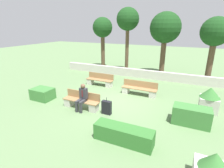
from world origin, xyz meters
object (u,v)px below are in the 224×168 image
object	(u,v)px
person_seated_man	(82,96)
tree_center_left	(128,21)
tree_center_right	(165,29)
tree_rightmost	(215,33)
bench_left_side	(100,81)
tree_leftmost	(103,29)
planter_corner_right	(209,99)
bench_right_side	(139,90)
suitcase	(107,107)
bench_front	(81,102)

from	to	relation	value
person_seated_man	tree_center_left	distance (m)	8.87
person_seated_man	tree_center_right	distance (m)	9.20
person_seated_man	tree_rightmost	distance (m)	10.19
person_seated_man	bench_left_side	bearing A→B (deg)	106.21
tree_leftmost	planter_corner_right	bearing A→B (deg)	-33.55
tree_center_right	bench_right_side	bearing A→B (deg)	-94.38
tree_leftmost	tree_rightmost	world-z (taller)	tree_leftmost
suitcase	tree_leftmost	distance (m)	10.22
bench_front	tree_center_left	distance (m)	8.91
bench_left_side	bench_right_side	size ratio (longest dim) A/B	0.92
bench_right_side	person_seated_man	xyz separation A→B (m)	(-1.99, -3.13, 0.41)
suitcase	tree_rightmost	bearing A→B (deg)	59.41
tree_leftmost	tree_center_left	distance (m)	2.82
person_seated_man	suitcase	size ratio (longest dim) A/B	1.55
bench_front	person_seated_man	world-z (taller)	person_seated_man
bench_front	tree_center_right	distance (m)	9.26
bench_right_side	tree_rightmost	bearing A→B (deg)	42.80
tree_center_left	tree_rightmost	size ratio (longest dim) A/B	1.18
tree_leftmost	tree_center_right	distance (m)	5.76
bench_front	suitcase	distance (m)	1.47
tree_rightmost	person_seated_man	bearing A→B (deg)	-126.77
bench_right_side	tree_center_left	distance (m)	6.93
tree_center_left	bench_front	bearing A→B (deg)	-86.25
bench_front	person_seated_man	size ratio (longest dim) A/B	1.48
tree_center_right	suitcase	bearing A→B (deg)	-97.57
bench_right_side	bench_front	bearing A→B (deg)	-133.53
bench_front	bench_right_side	distance (m)	3.69
person_seated_man	tree_leftmost	size ratio (longest dim) A/B	0.28
person_seated_man	planter_corner_right	xyz separation A→B (m)	(5.71, 2.52, -0.10)
bench_right_side	planter_corner_right	world-z (taller)	planter_corner_right
bench_left_side	planter_corner_right	bearing A→B (deg)	-18.61
tree_center_left	tree_center_right	world-z (taller)	tree_center_left
person_seated_man	planter_corner_right	size ratio (longest dim) A/B	1.09
planter_corner_right	tree_center_right	xyz separation A→B (m)	(-3.32, 5.81, 3.17)
bench_left_side	person_seated_man	distance (m)	3.86
person_seated_man	tree_center_left	world-z (taller)	tree_center_left
planter_corner_right	tree_center_right	world-z (taller)	tree_center_right
bench_left_side	tree_leftmost	xyz separation A→B (m)	(-2.30, 4.86, 3.41)
bench_front	tree_rightmost	distance (m)	10.31
bench_left_side	person_seated_man	bearing A→B (deg)	-82.69
bench_left_side	tree_leftmost	size ratio (longest dim) A/B	0.41
suitcase	bench_right_side	bearing A→B (deg)	77.06
person_seated_man	tree_rightmost	size ratio (longest dim) A/B	0.29
bench_left_side	tree_center_left	distance (m)	5.99
bench_front	tree_center_left	world-z (taller)	tree_center_left
bench_right_side	tree_rightmost	distance (m)	6.89
tree_leftmost	bench_front	bearing A→B (deg)	-69.16
planter_corner_right	tree_center_left	size ratio (longest dim) A/B	0.22
bench_front	tree_rightmost	bearing A→B (deg)	51.93
suitcase	tree_center_right	xyz separation A→B (m)	(1.09, 8.22, 3.48)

